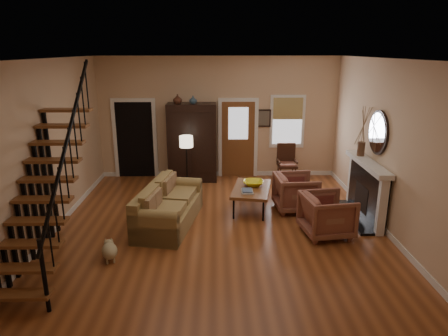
{
  "coord_description": "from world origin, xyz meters",
  "views": [
    {
      "loc": [
        -0.05,
        -7.35,
        3.47
      ],
      "look_at": [
        0.1,
        0.4,
        1.15
      ],
      "focal_mm": 32.0,
      "sensor_mm": 36.0,
      "label": 1
    }
  ],
  "objects_px": {
    "side_chair": "(287,163)",
    "coffee_table": "(251,199)",
    "armoire": "(192,143)",
    "sofa": "(169,206)",
    "floor_lamp": "(187,164)",
    "armchair_right": "(296,193)",
    "armchair_left": "(327,215)"
  },
  "relations": [
    {
      "from": "side_chair",
      "to": "coffee_table",
      "type": "bearing_deg",
      "value": -119.88
    },
    {
      "from": "armoire",
      "to": "sofa",
      "type": "relative_size",
      "value": 0.98
    },
    {
      "from": "armoire",
      "to": "floor_lamp",
      "type": "relative_size",
      "value": 1.46
    },
    {
      "from": "side_chair",
      "to": "sofa",
      "type": "bearing_deg",
      "value": -136.69
    },
    {
      "from": "coffee_table",
      "to": "armchair_right",
      "type": "height_order",
      "value": "armchair_right"
    },
    {
      "from": "armchair_right",
      "to": "floor_lamp",
      "type": "relative_size",
      "value": 0.62
    },
    {
      "from": "coffee_table",
      "to": "armchair_left",
      "type": "bearing_deg",
      "value": -44.25
    },
    {
      "from": "sofa",
      "to": "side_chair",
      "type": "height_order",
      "value": "side_chair"
    },
    {
      "from": "sofa",
      "to": "armchair_left",
      "type": "height_order",
      "value": "armchair_left"
    },
    {
      "from": "coffee_table",
      "to": "armchair_right",
      "type": "distance_m",
      "value": 1.0
    },
    {
      "from": "armoire",
      "to": "sofa",
      "type": "height_order",
      "value": "armoire"
    },
    {
      "from": "floor_lamp",
      "to": "armchair_right",
      "type": "bearing_deg",
      "value": -25.98
    },
    {
      "from": "armoire",
      "to": "armchair_right",
      "type": "bearing_deg",
      "value": -42.5
    },
    {
      "from": "floor_lamp",
      "to": "side_chair",
      "type": "height_order",
      "value": "floor_lamp"
    },
    {
      "from": "armchair_right",
      "to": "side_chair",
      "type": "xyz_separation_m",
      "value": [
        0.14,
        2.01,
        0.1
      ]
    },
    {
      "from": "armoire",
      "to": "side_chair",
      "type": "distance_m",
      "value": 2.61
    },
    {
      "from": "armoire",
      "to": "coffee_table",
      "type": "distance_m",
      "value": 2.71
    },
    {
      "from": "floor_lamp",
      "to": "side_chair",
      "type": "distance_m",
      "value": 2.76
    },
    {
      "from": "armchair_left",
      "to": "floor_lamp",
      "type": "distance_m",
      "value": 3.79
    },
    {
      "from": "coffee_table",
      "to": "armchair_left",
      "type": "relative_size",
      "value": 1.48
    },
    {
      "from": "coffee_table",
      "to": "floor_lamp",
      "type": "xyz_separation_m",
      "value": [
        -1.51,
        1.17,
        0.46
      ]
    },
    {
      "from": "armchair_left",
      "to": "side_chair",
      "type": "xyz_separation_m",
      "value": [
        -0.21,
        3.27,
        0.1
      ]
    },
    {
      "from": "side_chair",
      "to": "armchair_left",
      "type": "bearing_deg",
      "value": -86.28
    },
    {
      "from": "sofa",
      "to": "coffee_table",
      "type": "xyz_separation_m",
      "value": [
        1.75,
        0.75,
        -0.14
      ]
    },
    {
      "from": "armchair_right",
      "to": "side_chair",
      "type": "bearing_deg",
      "value": -8.04
    },
    {
      "from": "armchair_left",
      "to": "floor_lamp",
      "type": "height_order",
      "value": "floor_lamp"
    },
    {
      "from": "armoire",
      "to": "armchair_right",
      "type": "relative_size",
      "value": 2.34
    },
    {
      "from": "armoire",
      "to": "side_chair",
      "type": "bearing_deg",
      "value": -4.48
    },
    {
      "from": "armchair_right",
      "to": "coffee_table",
      "type": "bearing_deg",
      "value": 83.56
    },
    {
      "from": "armchair_left",
      "to": "sofa",
      "type": "bearing_deg",
      "value": 70.98
    },
    {
      "from": "side_chair",
      "to": "floor_lamp",
      "type": "bearing_deg",
      "value": -163.34
    },
    {
      "from": "armchair_right",
      "to": "armchair_left",
      "type": "bearing_deg",
      "value": -168.23
    }
  ]
}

